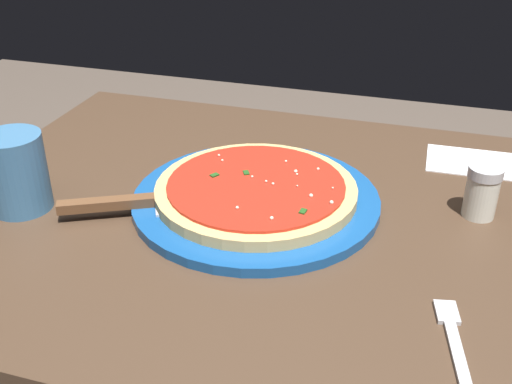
{
  "coord_description": "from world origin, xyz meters",
  "views": [
    {
      "loc": [
        0.16,
        -0.71,
        1.18
      ],
      "look_at": [
        -0.06,
        0.01,
        0.75
      ],
      "focal_mm": 43.53,
      "sensor_mm": 36.0,
      "label": 1
    }
  ],
  "objects_px": {
    "cup_tall_drink": "(16,172)",
    "fork": "(457,353)",
    "napkin_folded_right": "(472,162)",
    "serving_plate": "(256,200)",
    "parmesan_shaker": "(482,191)",
    "pizza": "(256,190)",
    "pizza_server": "(137,203)"
  },
  "relations": [
    {
      "from": "pizza",
      "to": "fork",
      "type": "distance_m",
      "value": 0.36
    },
    {
      "from": "pizza_server",
      "to": "cup_tall_drink",
      "type": "xyz_separation_m",
      "value": [
        -0.16,
        -0.03,
        0.04
      ]
    },
    {
      "from": "pizza_server",
      "to": "napkin_folded_right",
      "type": "bearing_deg",
      "value": 34.37
    },
    {
      "from": "serving_plate",
      "to": "napkin_folded_right",
      "type": "xyz_separation_m",
      "value": [
        0.29,
        0.23,
        -0.01
      ]
    },
    {
      "from": "pizza",
      "to": "parmesan_shaker",
      "type": "bearing_deg",
      "value": 11.38
    },
    {
      "from": "pizza",
      "to": "pizza_server",
      "type": "xyz_separation_m",
      "value": [
        -0.15,
        -0.07,
        -0.0
      ]
    },
    {
      "from": "serving_plate",
      "to": "pizza",
      "type": "relative_size",
      "value": 1.23
    },
    {
      "from": "napkin_folded_right",
      "to": "fork",
      "type": "height_order",
      "value": "fork"
    },
    {
      "from": "pizza_server",
      "to": "fork",
      "type": "relative_size",
      "value": 1.16
    },
    {
      "from": "pizza",
      "to": "cup_tall_drink",
      "type": "distance_m",
      "value": 0.33
    },
    {
      "from": "serving_plate",
      "to": "pizza",
      "type": "height_order",
      "value": "pizza"
    },
    {
      "from": "pizza",
      "to": "pizza_server",
      "type": "relative_size",
      "value": 1.31
    },
    {
      "from": "serving_plate",
      "to": "pizza",
      "type": "xyz_separation_m",
      "value": [
        0.0,
        -0.0,
        0.02
      ]
    },
    {
      "from": "serving_plate",
      "to": "parmesan_shaker",
      "type": "distance_m",
      "value": 0.31
    },
    {
      "from": "pizza",
      "to": "fork",
      "type": "height_order",
      "value": "pizza"
    },
    {
      "from": "pizza",
      "to": "cup_tall_drink",
      "type": "xyz_separation_m",
      "value": [
        -0.31,
        -0.1,
        0.03
      ]
    },
    {
      "from": "napkin_folded_right",
      "to": "fork",
      "type": "distance_m",
      "value": 0.46
    },
    {
      "from": "serving_plate",
      "to": "parmesan_shaker",
      "type": "relative_size",
      "value": 4.7
    },
    {
      "from": "pizza",
      "to": "pizza_server",
      "type": "distance_m",
      "value": 0.17
    },
    {
      "from": "pizza_server",
      "to": "pizza",
      "type": "bearing_deg",
      "value": 26.72
    },
    {
      "from": "napkin_folded_right",
      "to": "cup_tall_drink",
      "type": "bearing_deg",
      "value": -151.37
    },
    {
      "from": "serving_plate",
      "to": "pizza",
      "type": "distance_m",
      "value": 0.02
    },
    {
      "from": "cup_tall_drink",
      "to": "fork",
      "type": "distance_m",
      "value": 0.61
    },
    {
      "from": "serving_plate",
      "to": "fork",
      "type": "distance_m",
      "value": 0.36
    },
    {
      "from": "parmesan_shaker",
      "to": "pizza_server",
      "type": "bearing_deg",
      "value": -163.25
    },
    {
      "from": "pizza",
      "to": "parmesan_shaker",
      "type": "xyz_separation_m",
      "value": [
        0.3,
        0.06,
        0.01
      ]
    },
    {
      "from": "cup_tall_drink",
      "to": "serving_plate",
      "type": "bearing_deg",
      "value": 18.24
    },
    {
      "from": "parmesan_shaker",
      "to": "napkin_folded_right",
      "type": "bearing_deg",
      "value": 92.15
    },
    {
      "from": "pizza_server",
      "to": "napkin_folded_right",
      "type": "xyz_separation_m",
      "value": [
        0.44,
        0.3,
        -0.02
      ]
    },
    {
      "from": "serving_plate",
      "to": "parmesan_shaker",
      "type": "bearing_deg",
      "value": 11.37
    },
    {
      "from": "cup_tall_drink",
      "to": "parmesan_shaker",
      "type": "height_order",
      "value": "cup_tall_drink"
    },
    {
      "from": "serving_plate",
      "to": "napkin_folded_right",
      "type": "height_order",
      "value": "serving_plate"
    }
  ]
}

